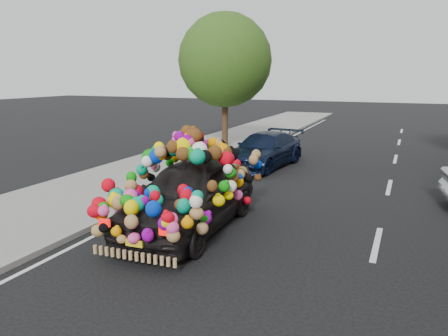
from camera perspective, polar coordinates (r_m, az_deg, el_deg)
The scene contains 7 objects.
ground at distance 10.37m, azimuth -1.06°, elevation -6.97°, with size 100.00×100.00×0.00m, color black.
sidewalk at distance 12.66m, azimuth -19.16°, elevation -3.84°, with size 4.00×60.00×0.12m, color gray.
kerb at distance 11.47m, azimuth -11.88°, elevation -5.02°, with size 0.15×60.00×0.13m, color gray.
lane_markings at distance 9.57m, azimuth 19.31°, elevation -9.31°, with size 6.00×50.00×0.01m, color silver, non-canonical shape.
tree_near_sidewalk at distance 20.04m, azimuth 0.13°, elevation 13.89°, with size 4.20×4.20×6.13m.
plush_art_car at distance 9.65m, azimuth -4.47°, elevation -1.50°, with size 2.33×4.78×2.19m.
navy_sedan at distance 16.41m, azimuth 5.25°, elevation 2.35°, with size 1.77×4.34×1.26m, color black.
Camera 1 is at (4.02, -8.94, 3.38)m, focal length 35.00 mm.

